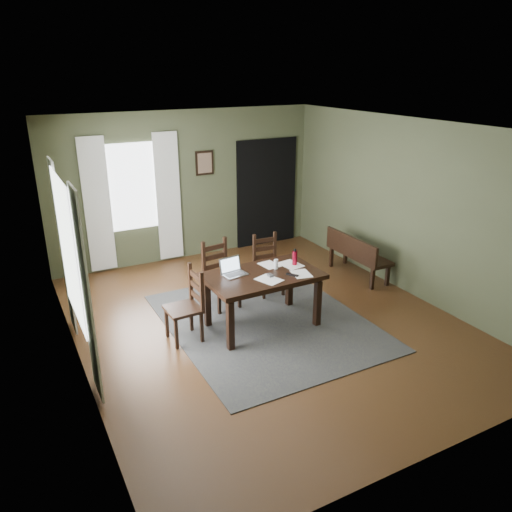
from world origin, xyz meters
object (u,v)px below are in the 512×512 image
bench (356,252)px  water_bottle (295,258)px  chair_back_left (220,275)px  chair_back_right (268,265)px  laptop (233,270)px  dining_table (263,280)px  chair_end (187,306)px

bench → water_bottle: 1.89m
bench → water_bottle: bearing=113.1°
chair_back_left → water_bottle: bearing=-52.3°
chair_back_left → water_bottle: size_ratio=4.29×
chair_back_right → bench: (1.64, -0.13, -0.02)m
chair_back_left → laptop: size_ratio=2.86×
water_bottle → laptop: bearing=173.1°
dining_table → chair_back_right: size_ratio=1.66×
chair_end → chair_back_right: chair_end is taller
laptop → chair_back_right: bearing=29.8°
chair_back_right → laptop: bearing=-137.4°
dining_table → chair_end: chair_end is taller
chair_end → bench: chair_end is taller
chair_back_left → laptop: (-0.10, -0.65, 0.34)m
dining_table → bench: size_ratio=1.19×
bench → water_bottle: water_bottle is taller
chair_back_left → water_bottle: (0.81, -0.76, 0.40)m
dining_table → bench: (2.25, 0.80, -0.25)m
chair_back_right → water_bottle: bearing=-88.6°
bench → chair_back_right: bearing=85.3°
chair_back_left → chair_end: bearing=-147.2°
chair_back_left → bench: 2.50m
dining_table → laptop: 0.43m
dining_table → water_bottle: bearing=6.7°
chair_end → bench: bearing=99.5°
laptop → water_bottle: water_bottle is taller
chair_back_left → chair_back_right: bearing=-2.9°
chair_end → chair_back_left: size_ratio=0.98×
chair_end → chair_back_left: (0.79, 0.70, 0.01)m
dining_table → chair_end: (-1.04, 0.14, -0.20)m
chair_end → bench: size_ratio=0.75×
chair_end → chair_back_left: 1.06m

